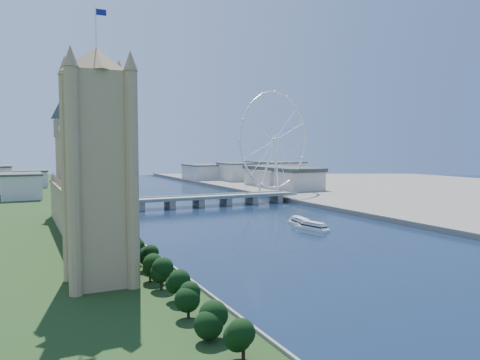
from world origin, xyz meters
TOP-DOWN VIEW (x-y plane):
  - ground at (0.00, 0.00)m, footprint 2000.00×2000.00m
  - bank_right at (350.00, 250.00)m, footprint 500.00×1400.00m
  - tree_row at (-113.00, 50.00)m, footprint 7.79×167.79m
  - victoria_tower at (-135.00, 55.00)m, footprint 28.16×28.16m
  - parliament_range at (-128.00, 170.00)m, footprint 24.00×200.00m
  - big_ben at (-128.00, 278.00)m, footprint 20.02×20.02m
  - westminster_bridge at (0.00, 300.00)m, footprint 220.00×22.00m
  - london_eye at (119.98, 355.08)m, footprint 113.60×39.12m
  - county_hall at (175.00, 430.00)m, footprint 54.00×144.00m
  - city_skyline at (39.22, 560.08)m, footprint 505.00×280.00m
  - tour_boat_near at (26.16, 136.05)m, footprint 13.02×29.85m
  - tour_boat_far at (27.05, 154.01)m, footprint 12.72×32.26m

SIDE VIEW (x-z plane):
  - ground at x=0.00m, z-range 0.00..0.00m
  - bank_right at x=350.00m, z-range -3.00..3.00m
  - county_hall at x=175.00m, z-range -17.50..17.50m
  - tour_boat_near at x=26.16m, z-range -3.19..3.19m
  - tour_boat_far at x=27.05m, z-range -3.48..3.48m
  - westminster_bridge at x=0.00m, z-range 1.88..11.38m
  - tree_row at x=-113.00m, z-range -0.89..18.59m
  - city_skyline at x=39.22m, z-range 0.96..32.96m
  - parliament_range at x=-128.00m, z-range -16.52..53.48m
  - victoria_tower at x=-135.00m, z-range -1.51..110.49m
  - big_ben at x=-128.00m, z-range 11.57..121.57m
  - london_eye at x=119.98m, z-range 5.37..129.67m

